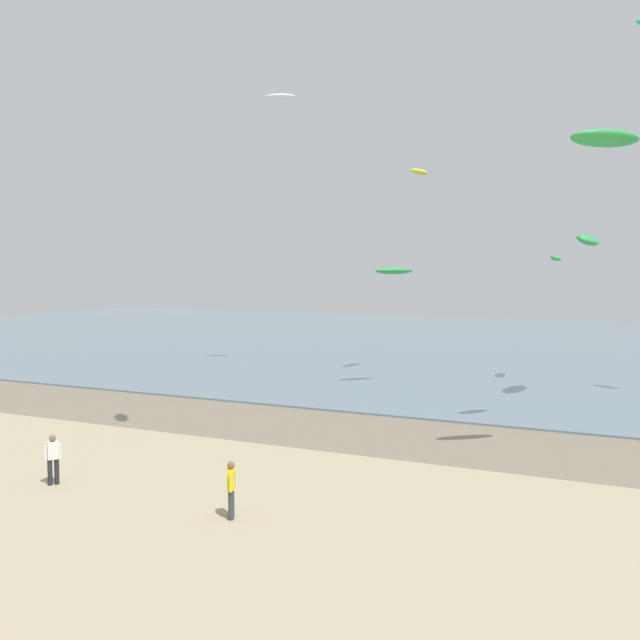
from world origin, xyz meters
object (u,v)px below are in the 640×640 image
(person_right_flank, at_px, (53,458))
(kite_aloft_6, at_px, (605,138))
(kite_aloft_2, at_px, (394,271))
(person_left_flank, at_px, (231,488))
(kite_aloft_1, at_px, (419,172))
(kite_aloft_9, at_px, (281,97))
(kite_aloft_8, at_px, (588,240))
(kite_aloft_0, at_px, (556,258))

(person_right_flank, relative_size, kite_aloft_6, 0.63)
(kite_aloft_2, height_order, kite_aloft_6, kite_aloft_6)
(person_left_flank, relative_size, kite_aloft_1, 0.78)
(person_left_flank, relative_size, kite_aloft_2, 0.70)
(kite_aloft_6, height_order, kite_aloft_9, kite_aloft_9)
(kite_aloft_1, distance_m, kite_aloft_8, 12.45)
(kite_aloft_0, relative_size, kite_aloft_2, 0.84)
(person_right_flank, bearing_deg, kite_aloft_9, 101.19)
(kite_aloft_6, bearing_deg, person_left_flank, -174.97)
(kite_aloft_9, bearing_deg, kite_aloft_6, -61.87)
(person_left_flank, height_order, person_right_flank, same)
(kite_aloft_0, height_order, kite_aloft_1, kite_aloft_1)
(person_left_flank, xyz_separation_m, kite_aloft_6, (9.38, 9.36, 10.89))
(kite_aloft_0, relative_size, kite_aloft_8, 0.63)
(person_left_flank, bearing_deg, kite_aloft_1, 95.82)
(person_left_flank, bearing_deg, kite_aloft_9, 115.13)
(kite_aloft_8, bearing_deg, kite_aloft_6, 13.03)
(kite_aloft_9, bearing_deg, person_left_flank, -88.61)
(kite_aloft_0, height_order, kite_aloft_9, kite_aloft_9)
(kite_aloft_2, relative_size, kite_aloft_8, 0.75)
(kite_aloft_1, bearing_deg, kite_aloft_2, 4.36)
(kite_aloft_1, height_order, kite_aloft_6, kite_aloft_1)
(kite_aloft_1, xyz_separation_m, kite_aloft_6, (12.17, -18.06, -1.73))
(person_left_flank, relative_size, person_right_flank, 1.00)
(kite_aloft_1, height_order, kite_aloft_9, kite_aloft_9)
(person_left_flank, height_order, kite_aloft_8, kite_aloft_8)
(kite_aloft_8, bearing_deg, person_left_flank, -12.08)
(person_left_flank, relative_size, kite_aloft_6, 0.63)
(kite_aloft_6, relative_size, kite_aloft_9, 1.29)
(kite_aloft_2, height_order, kite_aloft_9, kite_aloft_9)
(kite_aloft_0, xyz_separation_m, kite_aloft_2, (-8.63, -5.38, -0.77))
(person_left_flank, height_order, kite_aloft_1, kite_aloft_1)
(kite_aloft_2, relative_size, kite_aloft_6, 0.89)
(person_left_flank, xyz_separation_m, kite_aloft_8, (7.87, 23.06, 7.91))
(person_left_flank, xyz_separation_m, kite_aloft_9, (-12.41, 26.46, 18.15))
(person_left_flank, distance_m, kite_aloft_8, 25.62)
(person_right_flank, distance_m, kite_aloft_2, 24.17)
(person_right_flank, height_order, kite_aloft_9, kite_aloft_9)
(kite_aloft_0, bearing_deg, person_right_flank, 149.60)
(kite_aloft_9, bearing_deg, kite_aloft_2, -42.83)
(kite_aloft_2, xyz_separation_m, kite_aloft_6, (12.39, -13.85, 4.64))
(kite_aloft_1, xyz_separation_m, kite_aloft_8, (10.67, -4.35, -4.71))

